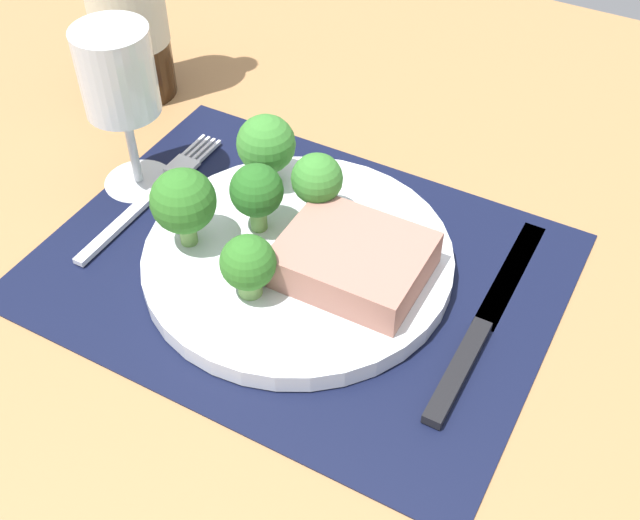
# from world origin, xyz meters

# --- Properties ---
(ground_plane) EXTENTS (1.40, 1.10, 0.03)m
(ground_plane) POSITION_xyz_m (0.00, 0.00, -0.01)
(ground_plane) COLOR #996D42
(placemat) EXTENTS (0.41, 0.31, 0.00)m
(placemat) POSITION_xyz_m (0.00, 0.00, 0.00)
(placemat) COLOR black
(placemat) RESTS_ON ground_plane
(plate) EXTENTS (0.25, 0.25, 0.02)m
(plate) POSITION_xyz_m (0.00, 0.00, 0.01)
(plate) COLOR silver
(plate) RESTS_ON placemat
(steak) EXTENTS (0.11, 0.09, 0.03)m
(steak) POSITION_xyz_m (0.05, 0.00, 0.03)
(steak) COLOR #9E6B5B
(steak) RESTS_ON plate
(broccoli_near_steak) EXTENTS (0.04, 0.04, 0.06)m
(broccoli_near_steak) POSITION_xyz_m (-0.01, 0.04, 0.06)
(broccoli_near_steak) COLOR #6B994C
(broccoli_near_steak) RESTS_ON plate
(broccoli_center) EXTENTS (0.05, 0.05, 0.07)m
(broccoli_center) POSITION_xyz_m (-0.08, -0.03, 0.06)
(broccoli_center) COLOR #6B994C
(broccoli_center) RESTS_ON plate
(broccoli_front_edge) EXTENTS (0.04, 0.04, 0.05)m
(broccoli_front_edge) POSITION_xyz_m (-0.01, -0.05, 0.05)
(broccoli_front_edge) COLOR #6B994C
(broccoli_front_edge) RESTS_ON plate
(broccoli_near_fork) EXTENTS (0.05, 0.05, 0.06)m
(broccoli_near_fork) POSITION_xyz_m (-0.07, 0.06, 0.06)
(broccoli_near_fork) COLOR #6B994C
(broccoli_near_fork) RESTS_ON plate
(broccoli_back_left) EXTENTS (0.04, 0.04, 0.06)m
(broccoli_back_left) POSITION_xyz_m (-0.04, 0.01, 0.06)
(broccoli_back_left) COLOR #5B8942
(broccoli_back_left) RESTS_ON plate
(fork) EXTENTS (0.02, 0.19, 0.01)m
(fork) POSITION_xyz_m (-0.16, 0.01, 0.01)
(fork) COLOR silver
(fork) RESTS_ON placemat
(knife) EXTENTS (0.02, 0.23, 0.01)m
(knife) POSITION_xyz_m (0.15, 0.01, 0.01)
(knife) COLOR black
(knife) RESTS_ON placemat
(wine_glass) EXTENTS (0.06, 0.06, 0.15)m
(wine_glass) POSITION_xyz_m (-0.18, 0.03, 0.11)
(wine_glass) COLOR silver
(wine_glass) RESTS_ON ground_plane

